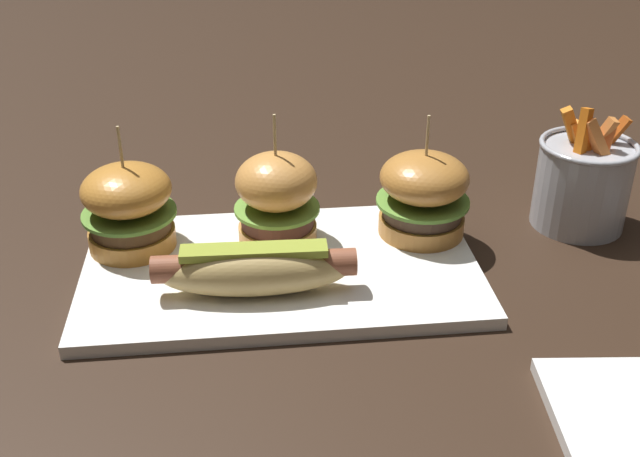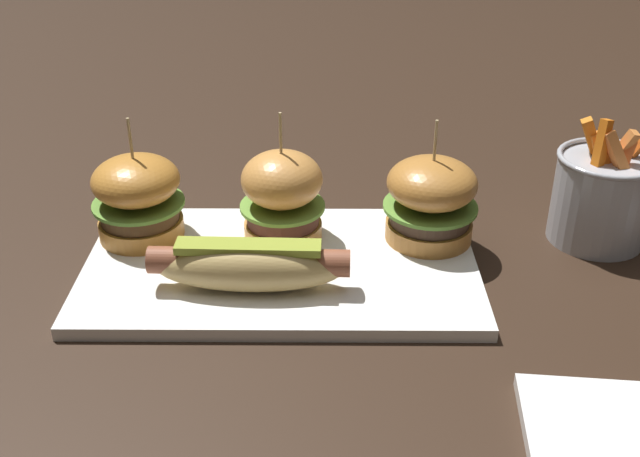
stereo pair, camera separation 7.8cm
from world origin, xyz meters
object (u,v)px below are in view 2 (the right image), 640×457
(slider_right, at_px, (431,199))
(fries_bucket, at_px, (602,196))
(platter_main, at_px, (281,267))
(hot_dog, at_px, (249,264))
(slider_left, at_px, (138,197))
(slider_center, at_px, (278,195))

(slider_right, bearing_deg, fries_bucket, 7.23)
(slider_right, height_order, fries_bucket, slider_right)
(platter_main, xyz_separation_m, hot_dog, (-0.03, -0.05, 0.03))
(slider_left, distance_m, slider_center, 0.15)
(platter_main, distance_m, slider_center, 0.08)
(hot_dog, bearing_deg, slider_center, 77.12)
(hot_dog, relative_size, slider_center, 1.36)
(slider_left, height_order, slider_center, slider_center)
(slider_right, bearing_deg, hot_dog, -151.85)
(fries_bucket, bearing_deg, slider_left, -177.65)
(platter_main, height_order, slider_left, slider_left)
(slider_left, bearing_deg, slider_right, -0.65)
(platter_main, height_order, hot_dog, hot_dog)
(platter_main, relative_size, slider_center, 2.81)
(fries_bucket, bearing_deg, platter_main, -167.89)
(platter_main, distance_m, slider_right, 0.18)
(slider_center, bearing_deg, platter_main, -84.67)
(slider_center, xyz_separation_m, fries_bucket, (0.36, 0.02, -0.01))
(slider_center, bearing_deg, hot_dog, -102.88)
(slider_left, distance_m, slider_right, 0.32)
(hot_dog, bearing_deg, platter_main, 60.49)
(slider_left, relative_size, slider_right, 1.00)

